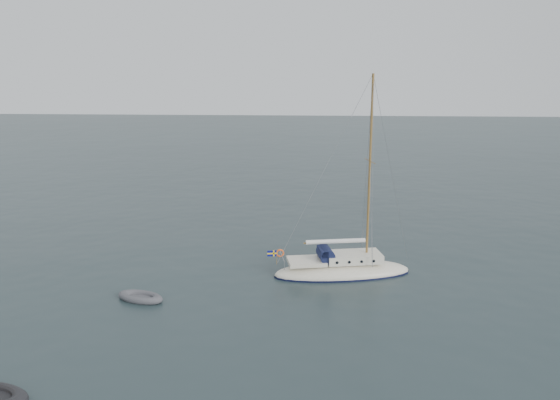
{
  "coord_description": "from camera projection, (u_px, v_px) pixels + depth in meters",
  "views": [
    {
      "loc": [
        -0.48,
        -31.21,
        12.61
      ],
      "look_at": [
        -2.87,
        0.0,
        5.5
      ],
      "focal_mm": 35.0,
      "sensor_mm": 36.0,
      "label": 1
    }
  ],
  "objects": [
    {
      "name": "sailboat",
      "position": [
        343.0,
        260.0,
        35.3
      ],
      "size": [
        9.4,
        2.82,
        13.38
      ],
      "rotation": [
        0.0,
        0.0,
        0.2
      ],
      "color": "white",
      "rests_on": "ground"
    },
    {
      "name": "ground",
      "position": [
        327.0,
        289.0,
        33.11
      ],
      "size": [
        300.0,
        300.0,
        0.0
      ],
      "primitive_type": "plane",
      "color": "black",
      "rests_on": "ground"
    },
    {
      "name": "dinghy",
      "position": [
        140.0,
        297.0,
        31.42
      ],
      "size": [
        2.9,
        1.31,
        0.42
      ],
      "rotation": [
        0.0,
        0.0,
        -0.29
      ],
      "color": "#48484D",
      "rests_on": "ground"
    }
  ]
}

